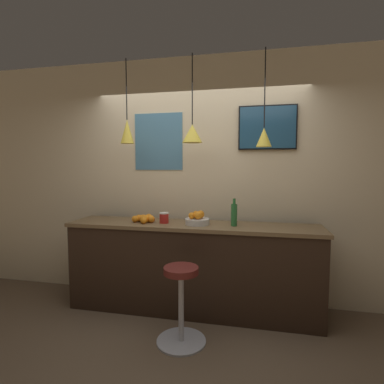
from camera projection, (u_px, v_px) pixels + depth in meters
name	position (u px, v px, depth m)	size (l,w,h in m)	color
ground_plane	(178.00, 341.00, 2.76)	(14.00, 14.00, 0.00)	brown
back_wall	(199.00, 180.00, 3.62)	(8.00, 0.06, 2.90)	beige
service_counter	(192.00, 267.00, 3.32)	(2.77, 0.55, 0.98)	black
bar_stool	(181.00, 299.00, 2.72)	(0.45, 0.45, 0.71)	#B7B7BC
fruit_bowl	(197.00, 219.00, 3.24)	(0.26, 0.26, 0.15)	beige
orange_pile	(145.00, 219.00, 3.36)	(0.27, 0.25, 0.09)	orange
juice_bottle	(234.00, 214.00, 3.15)	(0.06, 0.06, 0.29)	#286B33
spread_jar	(164.00, 218.00, 3.31)	(0.10, 0.10, 0.12)	red
pendant_lamp_left	(127.00, 131.00, 3.36)	(0.15, 0.15, 0.93)	black
pendant_lamp_middle	(192.00, 133.00, 3.21)	(0.22, 0.22, 0.94)	black
pendant_lamp_right	(264.00, 136.00, 3.06)	(0.16, 0.16, 0.99)	black
mounted_tv	(267.00, 128.00, 3.35)	(0.64, 0.04, 0.49)	black
wall_poster	(158.00, 142.00, 3.65)	(0.60, 0.01, 0.68)	teal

